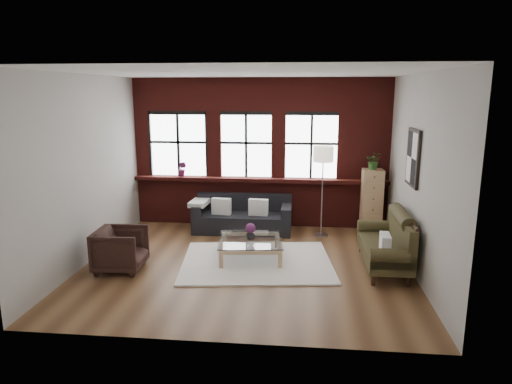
# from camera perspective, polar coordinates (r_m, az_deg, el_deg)

# --- Properties ---
(floor) EXTENTS (5.50, 5.50, 0.00)m
(floor) POSITION_cam_1_polar(r_m,az_deg,el_deg) (7.94, -1.17, -9.06)
(floor) COLOR brown
(floor) RESTS_ON ground
(ceiling) EXTENTS (5.50, 5.50, 0.00)m
(ceiling) POSITION_cam_1_polar(r_m,az_deg,el_deg) (7.39, -1.28, 14.70)
(ceiling) COLOR white
(ceiling) RESTS_ON ground
(wall_back) EXTENTS (5.50, 0.00, 5.50)m
(wall_back) POSITION_cam_1_polar(r_m,az_deg,el_deg) (9.95, 0.53, 4.89)
(wall_back) COLOR #AAA69E
(wall_back) RESTS_ON ground
(wall_front) EXTENTS (5.50, 0.00, 5.50)m
(wall_front) POSITION_cam_1_polar(r_m,az_deg,el_deg) (5.08, -4.66, -2.52)
(wall_front) COLOR #AAA69E
(wall_front) RESTS_ON ground
(wall_left) EXTENTS (0.00, 5.00, 5.00)m
(wall_left) POSITION_cam_1_polar(r_m,az_deg,el_deg) (8.29, -20.46, 2.58)
(wall_left) COLOR #AAA69E
(wall_left) RESTS_ON ground
(wall_right) EXTENTS (0.00, 5.00, 5.00)m
(wall_right) POSITION_cam_1_polar(r_m,az_deg,el_deg) (7.67, 19.64, 1.89)
(wall_right) COLOR #AAA69E
(wall_right) RESTS_ON ground
(brick_backwall) EXTENTS (5.50, 0.12, 3.20)m
(brick_backwall) POSITION_cam_1_polar(r_m,az_deg,el_deg) (9.90, 0.50, 4.85)
(brick_backwall) COLOR #561814
(brick_backwall) RESTS_ON floor
(sill_ledge) EXTENTS (5.50, 0.30, 0.08)m
(sill_ledge) POSITION_cam_1_polar(r_m,az_deg,el_deg) (9.90, 0.45, 1.57)
(sill_ledge) COLOR #561814
(sill_ledge) RESTS_ON brick_backwall
(window_left) EXTENTS (1.38, 0.10, 1.50)m
(window_left) POSITION_cam_1_polar(r_m,az_deg,el_deg) (10.21, -9.65, 5.76)
(window_left) COLOR black
(window_left) RESTS_ON brick_backwall
(window_mid) EXTENTS (1.38, 0.10, 1.50)m
(window_mid) POSITION_cam_1_polar(r_m,az_deg,el_deg) (9.92, -1.23, 5.74)
(window_mid) COLOR black
(window_mid) RESTS_ON brick_backwall
(window_right) EXTENTS (1.38, 0.10, 1.50)m
(window_right) POSITION_cam_1_polar(r_m,az_deg,el_deg) (9.85, 6.93, 5.60)
(window_right) COLOR black
(window_right) RESTS_ON brick_backwall
(wall_poster) EXTENTS (0.05, 0.74, 0.94)m
(wall_poster) POSITION_cam_1_polar(r_m,az_deg,el_deg) (7.91, 19.06, 4.07)
(wall_poster) COLOR black
(wall_poster) RESTS_ON wall_right
(shag_rug) EXTENTS (2.78, 2.29, 0.03)m
(shag_rug) POSITION_cam_1_polar(r_m,az_deg,el_deg) (8.02, 0.09, -8.70)
(shag_rug) COLOR white
(shag_rug) RESTS_ON floor
(dark_sofa) EXTENTS (2.05, 0.83, 0.74)m
(dark_sofa) POSITION_cam_1_polar(r_m,az_deg,el_deg) (9.65, -1.67, -2.81)
(dark_sofa) COLOR black
(dark_sofa) RESTS_ON floor
(pillow_a) EXTENTS (0.41, 0.19, 0.34)m
(pillow_a) POSITION_cam_1_polar(r_m,az_deg,el_deg) (9.57, -4.36, -1.80)
(pillow_a) COLOR silver
(pillow_a) RESTS_ON dark_sofa
(pillow_b) EXTENTS (0.41, 0.18, 0.34)m
(pillow_b) POSITION_cam_1_polar(r_m,az_deg,el_deg) (9.47, 0.29, -1.92)
(pillow_b) COLOR silver
(pillow_b) RESTS_ON dark_sofa
(vintage_settee) EXTENTS (0.78, 1.76, 0.94)m
(vintage_settee) POSITION_cam_1_polar(r_m,az_deg,el_deg) (7.95, 15.69, -5.90)
(vintage_settee) COLOR #373119
(vintage_settee) RESTS_ON floor
(pillow_settee) EXTENTS (0.16, 0.39, 0.34)m
(pillow_settee) POSITION_cam_1_polar(r_m,az_deg,el_deg) (7.40, 15.82, -6.38)
(pillow_settee) COLOR silver
(pillow_settee) RESTS_ON vintage_settee
(armchair) EXTENTS (0.82, 0.80, 0.71)m
(armchair) POSITION_cam_1_polar(r_m,az_deg,el_deg) (7.92, -16.57, -6.89)
(armchair) COLOR black
(armchair) RESTS_ON floor
(coffee_table) EXTENTS (1.22, 1.22, 0.37)m
(coffee_table) POSITION_cam_1_polar(r_m,az_deg,el_deg) (8.15, -0.68, -7.15)
(coffee_table) COLOR tan
(coffee_table) RESTS_ON shag_rug
(vase) EXTENTS (0.18, 0.18, 0.17)m
(vase) POSITION_cam_1_polar(r_m,az_deg,el_deg) (8.06, -0.69, -5.35)
(vase) COLOR #B2B2B2
(vase) RESTS_ON coffee_table
(flowers) EXTENTS (0.18, 0.18, 0.18)m
(flowers) POSITION_cam_1_polar(r_m,az_deg,el_deg) (8.03, -0.69, -4.54)
(flowers) COLOR #6A245B
(flowers) RESTS_ON vase
(drawer_chest) EXTENTS (0.42, 0.42, 1.35)m
(drawer_chest) POSITION_cam_1_polar(r_m,az_deg,el_deg) (9.74, 14.24, -1.19)
(drawer_chest) COLOR tan
(drawer_chest) RESTS_ON floor
(potted_plant_top) EXTENTS (0.36, 0.33, 0.36)m
(potted_plant_top) POSITION_cam_1_polar(r_m,az_deg,el_deg) (9.58, 14.52, 3.80)
(potted_plant_top) COLOR #2D5923
(potted_plant_top) RESTS_ON drawer_chest
(floor_lamp) EXTENTS (0.40, 0.40, 1.99)m
(floor_lamp) POSITION_cam_1_polar(r_m,az_deg,el_deg) (9.29, 8.28, 0.45)
(floor_lamp) COLOR #A5A5A8
(floor_lamp) RESTS_ON floor
(sill_plant) EXTENTS (0.22, 0.19, 0.33)m
(sill_plant) POSITION_cam_1_polar(r_m,az_deg,el_deg) (10.13, -9.19, 2.85)
(sill_plant) COLOR #6A245B
(sill_plant) RESTS_ON sill_ledge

